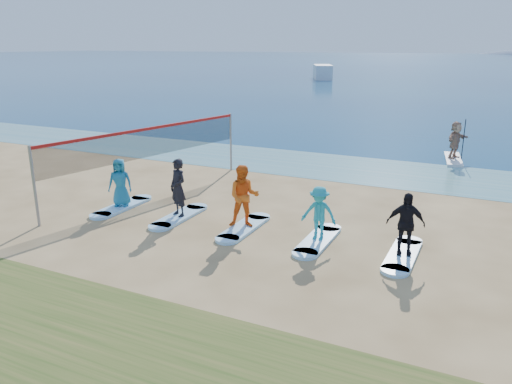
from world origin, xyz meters
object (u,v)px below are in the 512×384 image
at_px(surfboard_3, 318,240).
at_px(student_2, 244,196).
at_px(volleyball_net, 150,143).
at_px(student_4, 405,224).
at_px(boat_offshore_a, 322,79).
at_px(surfboard_1, 179,216).
at_px(surfboard_2, 244,228).
at_px(surfboard_0, 122,207).
at_px(paddleboard, 453,159).
at_px(paddleboarder, 455,140).
at_px(student_1, 178,188).
at_px(student_0, 120,182).
at_px(student_3, 319,213).
at_px(surfboard_4, 403,255).

bearing_deg(surfboard_3, student_2, 180.00).
bearing_deg(surfboard_3, volleyball_net, 165.10).
bearing_deg(student_4, boat_offshore_a, 96.00).
relative_size(surfboard_1, surfboard_2, 1.00).
height_order(boat_offshore_a, surfboard_0, boat_offshore_a).
xyz_separation_m(surfboard_0, surfboard_1, (2.34, 0.00, 0.00)).
bearing_deg(volleyball_net, paddleboard, 47.92).
height_order(paddleboarder, student_4, paddleboarder).
bearing_deg(surfboard_3, surfboard_0, 180.00).
bearing_deg(student_1, student_0, -157.63).
height_order(student_3, surfboard_4, student_3).
relative_size(boat_offshore_a, student_4, 4.28).
distance_m(paddleboarder, surfboard_4, 12.63).
relative_size(volleyball_net, paddleboard, 2.96).
xyz_separation_m(paddleboarder, surfboard_3, (-2.49, -12.59, -0.95)).
distance_m(boat_offshore_a, student_1, 67.05).
height_order(boat_offshore_a, student_0, student_0).
height_order(volleyball_net, paddleboarder, volleyball_net).
distance_m(student_2, surfboard_3, 2.54).
height_order(surfboard_0, surfboard_2, same).
distance_m(student_2, student_3, 2.34).
relative_size(boat_offshore_a, student_1, 3.85).
relative_size(surfboard_0, surfboard_4, 1.00).
xyz_separation_m(paddleboarder, student_4, (-0.15, -12.59, -0.08)).
height_order(paddleboard, student_2, student_2).
xyz_separation_m(boat_offshore_a, student_1, (16.91, -64.87, 1.01)).
bearing_deg(surfboard_3, surfboard_2, 180.00).
relative_size(paddleboard, paddleboarder, 1.71).
bearing_deg(student_2, surfboard_2, 0.00).
relative_size(surfboard_1, student_2, 1.17).
xyz_separation_m(surfboard_0, student_3, (7.01, 0.00, 0.81)).
relative_size(boat_offshore_a, surfboard_0, 3.23).
relative_size(surfboard_2, surfboard_4, 1.00).
distance_m(student_0, student_1, 2.34).
xyz_separation_m(boat_offshore_a, surfboard_2, (19.25, -64.87, 0.04)).
bearing_deg(student_3, student_0, 177.02).
height_order(surfboard_1, student_1, student_1).
distance_m(boat_offshore_a, surfboard_0, 66.49).
bearing_deg(volleyball_net, surfboard_3, -14.90).
xyz_separation_m(paddleboard, surfboard_3, (-2.49, -12.59, -0.01)).
xyz_separation_m(paddleboarder, surfboard_0, (-9.49, -12.59, -0.95)).
xyz_separation_m(paddleboard, student_4, (-0.15, -12.59, 0.86)).
distance_m(paddleboard, boat_offshore_a, 57.55).
bearing_deg(paddleboarder, surfboard_1, 173.23).
relative_size(boat_offshore_a, surfboard_1, 3.23).
distance_m(paddleboard, paddleboarder, 0.94).
distance_m(volleyball_net, surfboard_0, 2.67).
distance_m(student_3, student_4, 2.34).
xyz_separation_m(volleyball_net, surfboard_1, (2.49, -1.91, -1.86)).
xyz_separation_m(student_0, surfboard_2, (4.67, 0.00, -0.85)).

